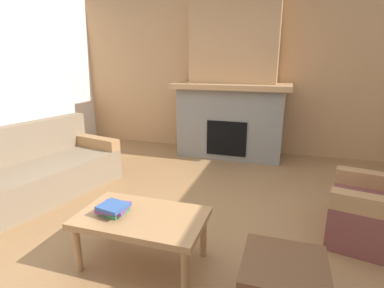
# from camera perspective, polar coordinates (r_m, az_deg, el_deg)

# --- Properties ---
(ground) EXTENTS (9.00, 9.00, 0.00)m
(ground) POSITION_cam_1_polar(r_m,az_deg,el_deg) (3.01, -2.36, -16.50)
(ground) COLOR olive
(wall_back_wood_panel) EXTENTS (6.00, 0.12, 2.70)m
(wall_back_wood_panel) POSITION_cam_1_polar(r_m,az_deg,el_deg) (5.47, 8.44, 12.89)
(wall_back_wood_panel) COLOR tan
(wall_back_wood_panel) RESTS_ON ground
(fireplace) EXTENTS (1.90, 0.82, 2.70)m
(fireplace) POSITION_cam_1_polar(r_m,az_deg,el_deg) (5.11, 7.66, 10.63)
(fireplace) COLOR gray
(fireplace) RESTS_ON ground
(couch) EXTENTS (1.21, 1.94, 0.85)m
(couch) POSITION_cam_1_polar(r_m,az_deg,el_deg) (4.13, -26.78, -4.69)
(couch) COLOR #847056
(couch) RESTS_ON ground
(armchair) EXTENTS (0.90, 0.90, 0.85)m
(armchair) POSITION_cam_1_polar(r_m,az_deg,el_deg) (3.23, 32.48, -10.92)
(armchair) COLOR brown
(armchair) RESTS_ON ground
(coffee_table) EXTENTS (1.00, 0.60, 0.43)m
(coffee_table) POSITION_cam_1_polar(r_m,az_deg,el_deg) (2.48, -9.49, -14.22)
(coffee_table) COLOR #A87A4C
(coffee_table) RESTS_ON ground
(book_stack_near_edge) EXTENTS (0.25, 0.25, 0.09)m
(book_stack_near_edge) POSITION_cam_1_polar(r_m,az_deg,el_deg) (2.50, -14.64, -11.69)
(book_stack_near_edge) COLOR #3D7F4C
(book_stack_near_edge) RESTS_ON coffee_table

